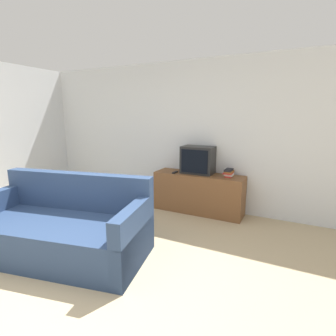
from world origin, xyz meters
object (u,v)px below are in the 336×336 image
Objects in this scene: couch at (63,230)px; book_stack at (229,173)px; tv_stand at (198,193)px; remote_on_stand at (175,172)px; television at (198,160)px.

couch reaches higher than book_stack.
book_stack is (0.50, 0.04, 0.41)m from tv_stand.
tv_stand is 9.69× the size of remote_on_stand.
tv_stand is at bearing 16.54° from remote_on_stand.
couch is (-0.99, -2.06, -0.03)m from tv_stand.
remote_on_stand is (-0.90, -0.16, -0.05)m from book_stack.
television is at bearing 54.07° from couch.
remote_on_stand is (-0.40, -0.12, 0.35)m from tv_stand.
remote_on_stand is (-0.36, -0.17, -0.22)m from television.
remote_on_stand is (0.59, 1.95, 0.39)m from couch.
book_stack is 0.92m from remote_on_stand.
television is 2.50× the size of book_stack.
couch is 13.88× the size of remote_on_stand.
television is 2.39m from couch.
television reaches higher than tv_stand.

